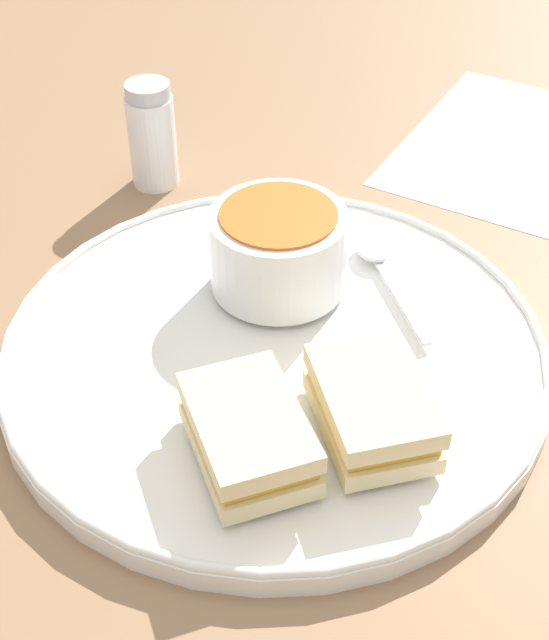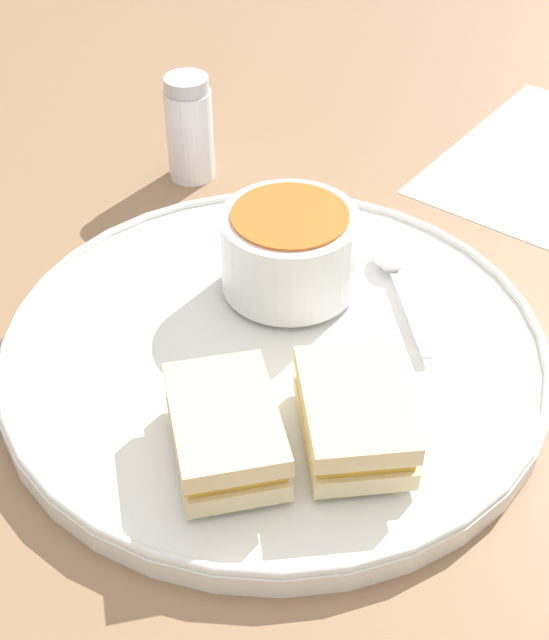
{
  "view_description": "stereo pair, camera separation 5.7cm",
  "coord_description": "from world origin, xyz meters",
  "px_view_note": "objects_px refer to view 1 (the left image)",
  "views": [
    {
      "loc": [
        -0.43,
        -0.02,
        0.4
      ],
      "look_at": [
        0.0,
        0.0,
        0.03
      ],
      "focal_mm": 50.0,
      "sensor_mm": 36.0,
      "label": 1
    },
    {
      "loc": [
        -0.42,
        -0.08,
        0.4
      ],
      "look_at": [
        0.0,
        0.0,
        0.03
      ],
      "focal_mm": 50.0,
      "sensor_mm": 36.0,
      "label": 2
    }
  ],
  "objects_px": {
    "sandwich_half_near": "(248,434)",
    "salt_shaker": "(152,136)",
    "soup_bowl": "(282,249)",
    "spoon": "(377,257)",
    "sandwich_half_far": "(372,407)"
  },
  "relations": [
    {
      "from": "sandwich_half_near",
      "to": "sandwich_half_far",
      "type": "height_order",
      "value": "same"
    },
    {
      "from": "sandwich_half_near",
      "to": "sandwich_half_far",
      "type": "relative_size",
      "value": 1.03
    },
    {
      "from": "soup_bowl",
      "to": "sandwich_half_far",
      "type": "bearing_deg",
      "value": -157.0
    },
    {
      "from": "spoon",
      "to": "sandwich_half_far",
      "type": "xyz_separation_m",
      "value": [
        -0.16,
        0.01,
        0.01
      ]
    },
    {
      "from": "sandwich_half_near",
      "to": "salt_shaker",
      "type": "height_order",
      "value": "salt_shaker"
    },
    {
      "from": "soup_bowl",
      "to": "sandwich_half_near",
      "type": "relative_size",
      "value": 0.91
    },
    {
      "from": "sandwich_half_near",
      "to": "sandwich_half_far",
      "type": "bearing_deg",
      "value": -71.21
    },
    {
      "from": "sandwich_half_far",
      "to": "spoon",
      "type": "bearing_deg",
      "value": -3.78
    },
    {
      "from": "soup_bowl",
      "to": "spoon",
      "type": "relative_size",
      "value": 0.78
    },
    {
      "from": "spoon",
      "to": "soup_bowl",
      "type": "bearing_deg",
      "value": 95.26
    },
    {
      "from": "soup_bowl",
      "to": "spoon",
      "type": "xyz_separation_m",
      "value": [
        0.03,
        -0.07,
        -0.03
      ]
    },
    {
      "from": "sandwich_half_far",
      "to": "salt_shaker",
      "type": "bearing_deg",
      "value": 30.17
    },
    {
      "from": "sandwich_half_near",
      "to": "salt_shaker",
      "type": "distance_m",
      "value": 0.33
    },
    {
      "from": "soup_bowl",
      "to": "sandwich_half_far",
      "type": "height_order",
      "value": "soup_bowl"
    },
    {
      "from": "soup_bowl",
      "to": "salt_shaker",
      "type": "bearing_deg",
      "value": 35.48
    }
  ]
}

